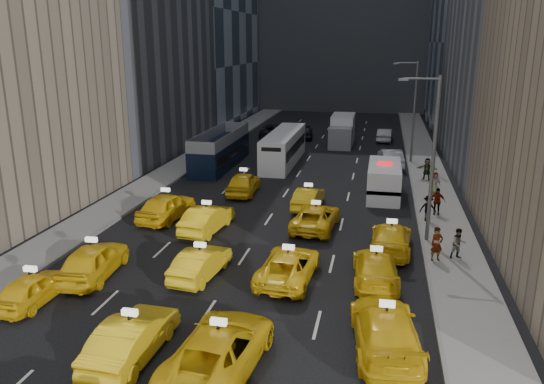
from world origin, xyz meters
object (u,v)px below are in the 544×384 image
at_px(city_bus, 284,148).
at_px(double_decker, 220,149).
at_px(nypd_van, 384,181).
at_px(box_truck, 342,131).
at_px(pedestrian_0, 437,244).

bearing_deg(city_bus, double_decker, -158.43).
height_order(nypd_van, city_bus, city_bus).
height_order(city_bus, box_truck, box_truck).
bearing_deg(city_bus, box_truck, 63.17).
xyz_separation_m(box_truck, pedestrian_0, (7.02, -30.30, -0.51)).
bearing_deg(double_decker, city_bus, 16.99).
bearing_deg(double_decker, pedestrian_0, -54.51).
bearing_deg(city_bus, pedestrian_0, -63.22).
height_order(double_decker, city_bus, double_decker).
xyz_separation_m(nypd_van, pedestrian_0, (2.60, -11.51, -0.12)).
distance_m(city_bus, box_truck, 10.84).
height_order(city_bus, pedestrian_0, city_bus).
height_order(box_truck, pedestrian_0, box_truck).
bearing_deg(box_truck, city_bus, -120.50).
bearing_deg(box_truck, pedestrian_0, -83.19).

